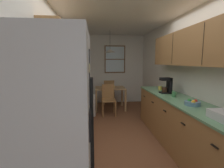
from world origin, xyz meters
TOP-DOWN VIEW (x-y plane):
  - ground_plane at (0.00, 1.00)m, footprint 12.00×12.00m
  - wall_left at (-1.35, 1.00)m, footprint 0.10×9.00m
  - wall_right at (1.35, 1.00)m, footprint 0.10×9.00m
  - wall_back at (0.00, 3.65)m, footprint 4.40×0.10m
  - ceiling_slab at (0.00, 1.00)m, footprint 4.40×9.00m
  - refrigerator at (-0.94, -1.25)m, footprint 0.75×0.72m
  - stove_range at (-0.99, -0.58)m, footprint 0.66×0.59m
  - microwave_over_range at (-1.11, -0.58)m, footprint 0.39×0.60m
  - counter_left at (-1.00, 0.74)m, footprint 0.64×2.04m
  - upper_cabinets_left at (-1.14, 0.69)m, footprint 0.33×2.12m
  - counter_right at (1.00, 0.10)m, footprint 0.64×3.15m
  - upper_cabinets_right at (1.14, 0.05)m, footprint 0.33×2.83m
  - dining_table at (-0.06, 2.70)m, footprint 0.97×0.75m
  - dining_chair_near at (-0.16, 2.12)m, footprint 0.41×0.41m
  - dining_chair_far at (-0.05, 3.28)m, footprint 0.40×0.40m
  - pendant_light at (-0.06, 2.70)m, footprint 0.34×0.34m
  - back_window at (0.20, 3.58)m, footprint 0.78×0.05m
  - trash_bin at (-0.70, 2.04)m, footprint 0.31×0.31m
  - storage_canister at (-1.00, -0.04)m, footprint 0.13×0.13m
  - dish_towel at (-0.64, -0.43)m, footprint 0.02×0.16m
  - coffee_maker at (0.98, 0.69)m, footprint 0.22×0.18m
  - mug_by_coffeemaker at (1.00, 1.10)m, footprint 0.12×0.09m
  - mug_spare at (0.95, 0.31)m, footprint 0.11×0.07m
  - fruit_bowl at (0.96, -0.29)m, footprint 0.23×0.23m
  - table_serving_bowl at (-0.00, 2.76)m, footprint 0.19×0.19m

SIDE VIEW (x-z plane):
  - ground_plane at x=0.00m, z-range 0.00..0.00m
  - trash_bin at x=-0.70m, z-range 0.00..0.61m
  - counter_right at x=1.00m, z-range 0.00..0.90m
  - counter_left at x=-1.00m, z-range 0.00..0.90m
  - stove_range at x=-0.99m, z-range -0.08..1.02m
  - dish_towel at x=-0.64m, z-range 0.38..0.62m
  - dining_chair_near at x=-0.16m, z-range 0.05..0.95m
  - dining_chair_far at x=-0.05m, z-range 0.05..0.95m
  - dining_table at x=-0.06m, z-range 0.25..0.97m
  - table_serving_bowl at x=0.00m, z-range 0.72..0.78m
  - refrigerator at x=-0.94m, z-range 0.00..1.82m
  - fruit_bowl at x=0.96m, z-range 0.89..0.98m
  - mug_by_coffeemaker at x=1.00m, z-range 0.90..0.99m
  - mug_spare at x=0.95m, z-range 0.90..1.00m
  - storage_canister at x=-1.00m, z-range 0.90..1.11m
  - coffee_maker at x=0.98m, z-range 0.91..1.24m
  - wall_left at x=-1.35m, z-range 0.00..2.55m
  - wall_right at x=1.35m, z-range 0.00..2.55m
  - wall_back at x=0.00m, z-range 0.00..2.55m
  - back_window at x=0.20m, z-range 1.15..2.17m
  - microwave_over_range at x=-1.11m, z-range 1.49..1.85m
  - upper_cabinets_right at x=1.14m, z-range 1.50..2.13m
  - upper_cabinets_left at x=-1.14m, z-range 1.51..2.16m
  - pendant_light at x=-0.06m, z-range 1.57..2.26m
  - ceiling_slab at x=0.00m, z-range 2.55..2.63m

